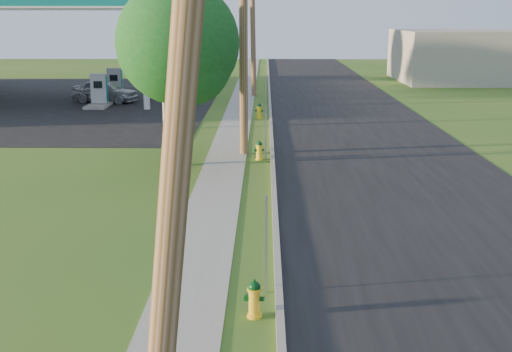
{
  "coord_description": "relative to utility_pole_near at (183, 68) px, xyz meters",
  "views": [
    {
      "loc": [
        0.22,
        -7.44,
        5.33
      ],
      "look_at": [
        0.0,
        8.0,
        1.4
      ],
      "focal_mm": 45.0,
      "sensor_mm": 36.0,
      "label": 1
    }
  ],
  "objects": [
    {
      "name": "hydrant_mid",
      "position": [
        0.61,
        16.95,
        -4.44
      ],
      "size": [
        0.38,
        0.34,
        0.74
      ],
      "color": "yellow",
      "rests_on": "ground"
    },
    {
      "name": "utility_pole_mid",
      "position": [
        -0.0,
        18.0,
        0.15
      ],
      "size": [
        1.4,
        0.32,
        9.8
      ],
      "color": "brown",
      "rests_on": "ground"
    },
    {
      "name": "road",
      "position": [
        5.1,
        11.0,
        -4.79
      ],
      "size": [
        8.0,
        120.0,
        0.02
      ],
      "primitive_type": "cube",
      "color": "black",
      "rests_on": "ground"
    },
    {
      "name": "tree_verge",
      "position": [
        -2.1,
        15.98,
        -0.64
      ],
      "size": [
        4.27,
        4.27,
        6.47
      ],
      "color": "#312211",
      "rests_on": "ground"
    },
    {
      "name": "sidewalk",
      "position": [
        -0.65,
        11.0,
        -4.79
      ],
      "size": [
        1.5,
        120.0,
        0.03
      ],
      "primitive_type": "cube",
      "color": "gray",
      "rests_on": "ground"
    },
    {
      "name": "utility_pole_far",
      "position": [
        -0.0,
        36.0,
        0.0
      ],
      "size": [
        1.4,
        0.32,
        9.5
      ],
      "color": "brown",
      "rests_on": "ground"
    },
    {
      "name": "fuel_pump_ne",
      "position": [
        -8.9,
        31.0,
        -4.08
      ],
      "size": [
        1.2,
        3.2,
        1.9
      ],
      "color": "gray",
      "rests_on": "ground"
    },
    {
      "name": "forecourt",
      "position": [
        -15.4,
        33.0,
        -4.79
      ],
      "size": [
        26.0,
        28.0,
        0.02
      ],
      "primitive_type": "cube",
      "color": "black",
      "rests_on": "ground"
    },
    {
      "name": "car_silver",
      "position": [
        -9.0,
        32.66,
        -4.11
      ],
      "size": [
        4.34,
        2.63,
        1.38
      ],
      "primitive_type": "imported",
      "rotation": [
        0.0,
        0.0,
        1.31
      ],
      "color": "#A9ACB0",
      "rests_on": "ground"
    },
    {
      "name": "sign_post_near",
      "position": [
        0.85,
        5.2,
        -3.8
      ],
      "size": [
        0.05,
        0.04,
        2.0
      ],
      "primitive_type": "cube",
      "color": "gray",
      "rests_on": "ground"
    },
    {
      "name": "gas_canopy",
      "position": [
        -13.4,
        33.0,
        1.09
      ],
      "size": [
        18.18,
        9.18,
        6.4
      ],
      "color": "silver",
      "rests_on": "ground"
    },
    {
      "name": "hydrant_near",
      "position": [
        0.64,
        4.16,
        -4.45
      ],
      "size": [
        0.38,
        0.34,
        0.73
      ],
      "color": "gold",
      "rests_on": "ground"
    },
    {
      "name": "hydrant_far",
      "position": [
        0.51,
        26.55,
        -4.4
      ],
      "size": [
        0.43,
        0.39,
        0.83
      ],
      "color": "yellow",
      "rests_on": "ground"
    },
    {
      "name": "sign_post_far",
      "position": [
        0.85,
        29.2,
        -3.8
      ],
      "size": [
        0.05,
        0.04,
        2.0
      ],
      "primitive_type": "cube",
      "color": "gray",
      "rests_on": "ground"
    },
    {
      "name": "distant_building",
      "position": [
        18.6,
        46.0,
        -2.8
      ],
      "size": [
        14.0,
        10.0,
        4.0
      ],
      "primitive_type": "cube",
      "color": "gray",
      "rests_on": "ground"
    },
    {
      "name": "fuel_pump_se",
      "position": [
        -8.9,
        35.0,
        -4.08
      ],
      "size": [
        1.2,
        3.2,
        1.9
      ],
      "color": "gray",
      "rests_on": "ground"
    },
    {
      "name": "curb",
      "position": [
        1.1,
        11.0,
        -4.73
      ],
      "size": [
        0.15,
        120.0,
        0.15
      ],
      "primitive_type": "cube",
      "color": "gray",
      "rests_on": "ground"
    },
    {
      "name": "price_pylon",
      "position": [
        -3.9,
        23.5,
        0.63
      ],
      "size": [
        0.34,
        2.04,
        6.85
      ],
      "color": "gray",
      "rests_on": "ground"
    },
    {
      "name": "utility_pole_near",
      "position": [
        0.0,
        0.0,
        0.0
      ],
      "size": [
        1.4,
        0.32,
        9.48
      ],
      "color": "brown",
      "rests_on": "ground"
    },
    {
      "name": "sign_post_mid",
      "position": [
        0.85,
        17.0,
        -3.8
      ],
      "size": [
        0.05,
        0.04,
        2.0
      ],
      "primitive_type": "cube",
      "color": "gray",
      "rests_on": "ground"
    },
    {
      "name": "tree_lot",
      "position": [
        -6.49,
        43.83,
        -0.12
      ],
      "size": [
        4.8,
        4.8,
        7.27
      ],
      "color": "#312211",
      "rests_on": "ground"
    }
  ]
}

